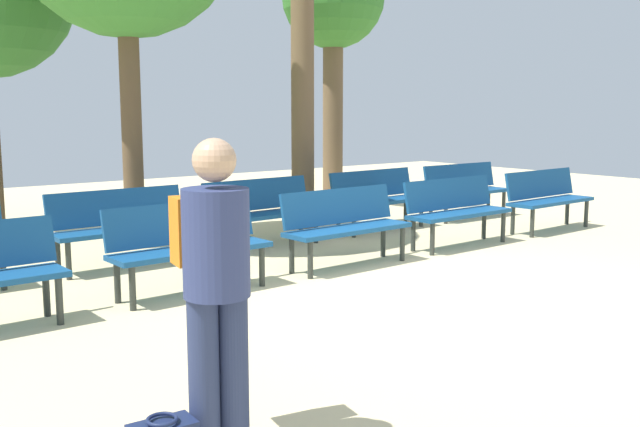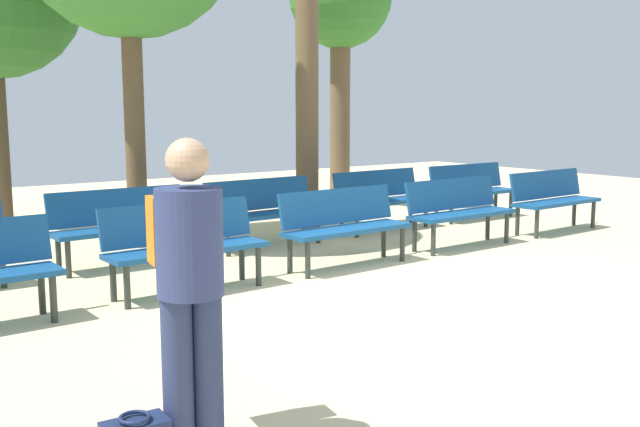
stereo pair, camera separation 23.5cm
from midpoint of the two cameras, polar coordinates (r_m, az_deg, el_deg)
The scene contains 12 objects.
ground_plane at distance 7.19m, azimuth 9.03°, elevation -6.22°, with size 24.71×24.71×0.00m, color beige.
bench_r0_c1 at distance 7.16m, azimuth -11.25°, elevation -2.20°, with size 1.61×0.53×0.87m.
bench_r0_c2 at distance 8.22m, azimuth 1.14°, elevation -0.69°, with size 1.62×0.55×0.87m.
bench_r0_c3 at distance 9.56m, azimuth 9.92°, elevation 0.47°, with size 1.61×0.52×0.87m.
bench_r0_c4 at distance 11.11m, azimuth 16.82°, elevation 1.33°, with size 1.62×0.54×0.87m.
bench_r1_c1 at distance 8.50m, azimuth -16.11°, elevation -0.72°, with size 1.61×0.52×0.87m.
bench_r1_c2 at distance 9.37m, azimuth -5.24°, elevation 0.40°, with size 1.62×0.56×0.87m.
bench_r1_c3 at distance 10.68m, azimuth 3.92°, elevation 1.40°, with size 1.62×0.57×0.87m.
bench_r1_c4 at distance 12.02m, azimuth 10.78°, elevation 2.05°, with size 1.60×0.48×0.87m.
tree_1 at distance 13.17m, azimuth 0.51°, elevation 16.11°, with size 1.80×1.80×4.61m.
tree_3 at distance 10.82m, azimuth -2.00°, elevation 7.97°, with size 0.34×0.34×3.45m.
visitor_with_backpack at distance 3.76m, azimuth -10.07°, elevation -5.01°, with size 0.40×0.57×1.65m.
Camera 1 is at (-5.18, -4.68, 1.80)m, focal length 40.75 mm.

